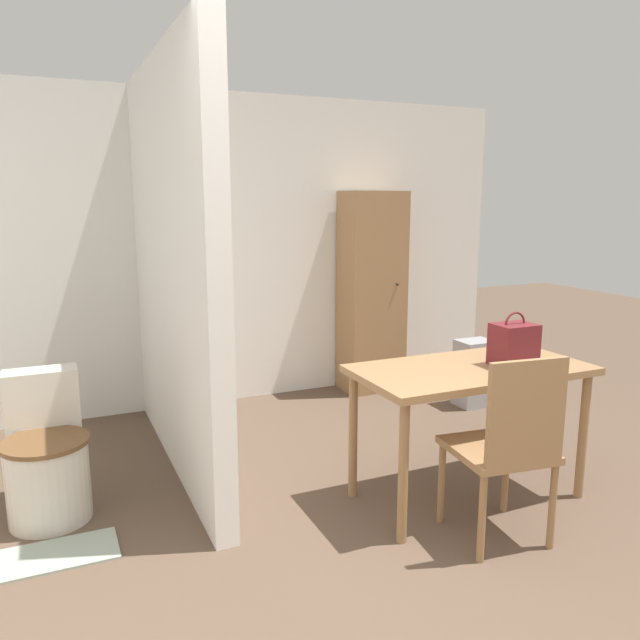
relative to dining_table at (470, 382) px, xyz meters
The scene contains 9 objects.
wall_back 2.51m from the dining_table, 109.86° to the left, with size 5.24×0.12×2.50m.
partition_wall 1.88m from the dining_table, 140.82° to the left, with size 0.12×2.22×2.50m.
dining_table is the anchor object (origin of this frame).
wooden_chair 0.52m from the dining_table, 105.81° to the right, with size 0.50×0.50×0.97m.
toilet 2.32m from the dining_table, 161.11° to the left, with size 0.44×0.59×0.75m.
handbag 0.31m from the dining_table, 17.40° to the right, with size 0.23×0.17×0.30m.
wooden_cabinet 2.11m from the dining_table, 76.36° to the left, with size 0.52×0.38×1.74m.
bath_mat 2.29m from the dining_table, behind, with size 0.59×0.30×0.01m.
space_heater 1.72m from the dining_table, 50.98° to the left, with size 0.28×0.23×0.54m.
Camera 1 is at (-1.28, -1.56, 1.68)m, focal length 35.00 mm.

